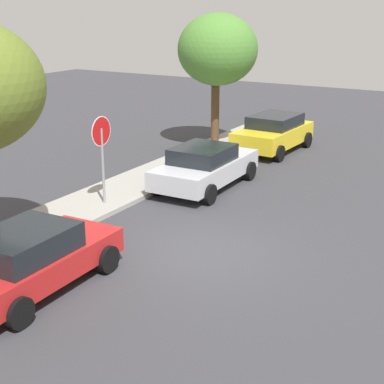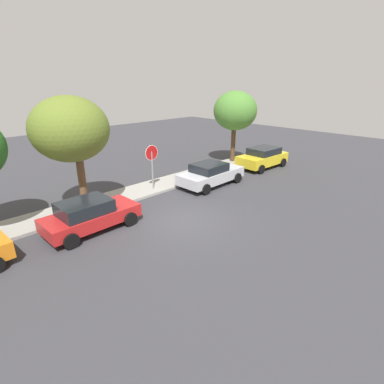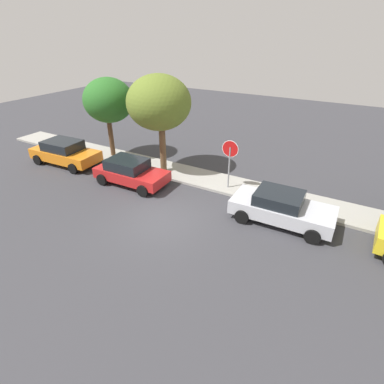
{
  "view_description": "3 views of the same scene",
  "coord_description": "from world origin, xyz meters",
  "px_view_note": "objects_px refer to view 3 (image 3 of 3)",
  "views": [
    {
      "loc": [
        -11.56,
        -6.49,
        5.87
      ],
      "look_at": [
        1.11,
        0.9,
        1.11
      ],
      "focal_mm": 55.0,
      "sensor_mm": 36.0,
      "label": 1
    },
    {
      "loc": [
        -8.56,
        -9.34,
        6.19
      ],
      "look_at": [
        1.51,
        0.91,
        0.79
      ],
      "focal_mm": 28.0,
      "sensor_mm": 36.0,
      "label": 2
    },
    {
      "loc": [
        6.81,
        -9.14,
        7.63
      ],
      "look_at": [
        1.03,
        1.03,
        1.21
      ],
      "focal_mm": 28.0,
      "sensor_mm": 36.0,
      "label": 3
    }
  ],
  "objects_px": {
    "parked_car_red": "(130,172)",
    "street_tree_mid_block": "(159,103)",
    "parked_car_silver": "(281,207)",
    "parked_car_orange": "(65,152)",
    "stop_sign": "(230,156)",
    "street_tree_far": "(108,101)"
  },
  "relations": [
    {
      "from": "street_tree_far",
      "to": "stop_sign",
      "type": "bearing_deg",
      "value": -3.89
    },
    {
      "from": "street_tree_far",
      "to": "parked_car_silver",
      "type": "bearing_deg",
      "value": -10.71
    },
    {
      "from": "parked_car_silver",
      "to": "parked_car_red",
      "type": "distance_m",
      "value": 8.19
    },
    {
      "from": "parked_car_orange",
      "to": "street_tree_far",
      "type": "xyz_separation_m",
      "value": [
        1.92,
        2.42,
        2.94
      ]
    },
    {
      "from": "parked_car_red",
      "to": "stop_sign",
      "type": "bearing_deg",
      "value": 21.97
    },
    {
      "from": "parked_car_orange",
      "to": "stop_sign",
      "type": "bearing_deg",
      "value": 10.07
    },
    {
      "from": "stop_sign",
      "to": "parked_car_silver",
      "type": "xyz_separation_m",
      "value": [
        3.23,
        -1.63,
        -1.2
      ]
    },
    {
      "from": "parked_car_silver",
      "to": "parked_car_red",
      "type": "bearing_deg",
      "value": -177.44
    },
    {
      "from": "parked_car_red",
      "to": "street_tree_mid_block",
      "type": "xyz_separation_m",
      "value": [
        0.58,
        2.19,
        3.33
      ]
    },
    {
      "from": "stop_sign",
      "to": "street_tree_far",
      "type": "relative_size",
      "value": 0.54
    },
    {
      "from": "parked_car_silver",
      "to": "parked_car_orange",
      "type": "xyz_separation_m",
      "value": [
        -13.61,
        -0.21,
        0.04
      ]
    },
    {
      "from": "parked_car_silver",
      "to": "street_tree_far",
      "type": "xyz_separation_m",
      "value": [
        -11.69,
        2.21,
        2.98
      ]
    },
    {
      "from": "stop_sign",
      "to": "parked_car_silver",
      "type": "height_order",
      "value": "stop_sign"
    },
    {
      "from": "stop_sign",
      "to": "parked_car_silver",
      "type": "relative_size",
      "value": 0.62
    },
    {
      "from": "stop_sign",
      "to": "street_tree_mid_block",
      "type": "xyz_separation_m",
      "value": [
        -4.38,
        0.19,
        2.14
      ]
    },
    {
      "from": "street_tree_mid_block",
      "to": "parked_car_orange",
      "type": "bearing_deg",
      "value": -161.29
    },
    {
      "from": "parked_car_red",
      "to": "street_tree_far",
      "type": "bearing_deg",
      "value": 143.71
    },
    {
      "from": "parked_car_red",
      "to": "street_tree_mid_block",
      "type": "distance_m",
      "value": 4.03
    },
    {
      "from": "street_tree_mid_block",
      "to": "parked_car_red",
      "type": "bearing_deg",
      "value": -104.78
    },
    {
      "from": "parked_car_red",
      "to": "parked_car_orange",
      "type": "relative_size",
      "value": 0.9
    },
    {
      "from": "stop_sign",
      "to": "parked_car_orange",
      "type": "bearing_deg",
      "value": -169.93
    },
    {
      "from": "parked_car_silver",
      "to": "street_tree_far",
      "type": "bearing_deg",
      "value": 169.29
    }
  ]
}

